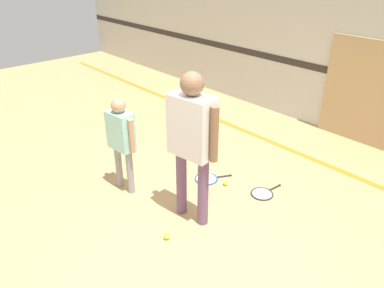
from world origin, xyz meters
TOP-DOWN VIEW (x-y plane):
  - ground_plane at (0.00, 0.00)m, footprint 16.00×16.00m
  - wall_back at (0.00, 3.33)m, footprint 16.00×0.07m
  - floor_stripe at (0.00, 2.19)m, footprint 14.40×0.10m
  - person_instructor at (-0.07, -0.06)m, footprint 0.66×0.33m
  - person_student_left at (-1.09, -0.31)m, footprint 0.47×0.23m
  - racket_spare_on_floor at (-0.53, 0.64)m, footprint 0.43×0.54m
  - racket_second_spare at (0.20, 0.93)m, footprint 0.32×0.51m
  - tennis_ball_near_instructor at (0.03, -0.52)m, footprint 0.07×0.07m
  - tennis_ball_by_spare_racket at (-0.26, 0.72)m, footprint 0.07×0.07m

SIDE VIEW (x-z plane):
  - ground_plane at x=0.00m, z-range 0.00..0.00m
  - floor_stripe at x=0.00m, z-range 0.00..0.01m
  - racket_second_spare at x=0.20m, z-range -0.01..0.03m
  - racket_spare_on_floor at x=-0.53m, z-range -0.01..0.03m
  - tennis_ball_near_instructor at x=0.03m, z-range 0.00..0.07m
  - tennis_ball_by_spare_racket at x=-0.26m, z-range 0.00..0.07m
  - person_student_left at x=-1.09m, z-range 0.15..1.40m
  - person_instructor at x=-0.07m, z-range 0.21..1.95m
  - wall_back at x=0.00m, z-range 0.00..3.20m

